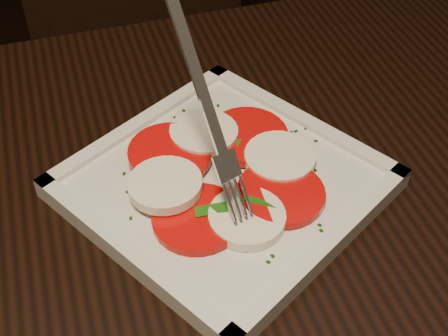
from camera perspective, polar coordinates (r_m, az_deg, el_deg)
The scene contains 5 objects.
table at distance 0.61m, azimuth -2.02°, elevation -14.84°, with size 1.27×0.91×0.75m.
chair at distance 1.19m, azimuth -6.67°, elevation 11.32°, with size 0.44×0.44×0.93m.
plate at distance 0.58m, azimuth -0.00°, elevation -1.58°, with size 0.25×0.25×0.01m, color silver.
caprese_salad at distance 0.57m, azimuth 0.01°, elevation -0.45°, with size 0.20×0.22×0.02m.
fork at distance 0.50m, azimuth -2.29°, elevation 6.08°, with size 0.04×0.10×0.16m, color white, non-canonical shape.
Camera 1 is at (-0.20, -0.29, 1.18)m, focal length 50.00 mm.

